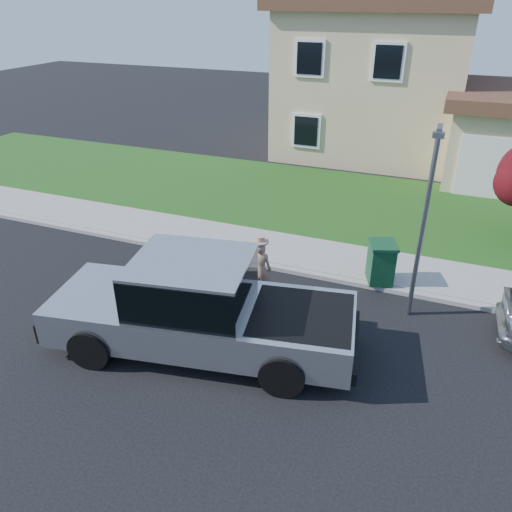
{
  "coord_description": "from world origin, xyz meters",
  "views": [
    {
      "loc": [
        3.87,
        -8.86,
        7.02
      ],
      "look_at": [
        -0.18,
        1.35,
        1.2
      ],
      "focal_mm": 35.0,
      "sensor_mm": 36.0,
      "label": 1
    }
  ],
  "objects_px": {
    "street_lamp": "(425,215)",
    "pickup_truck": "(200,309)",
    "trash_bin": "(381,262)",
    "woman": "(260,268)"
  },
  "relations": [
    {
      "from": "street_lamp",
      "to": "pickup_truck",
      "type": "bearing_deg",
      "value": -145.18
    },
    {
      "from": "pickup_truck",
      "to": "street_lamp",
      "type": "bearing_deg",
      "value": 25.95
    },
    {
      "from": "pickup_truck",
      "to": "woman",
      "type": "bearing_deg",
      "value": 70.12
    },
    {
      "from": "trash_bin",
      "to": "woman",
      "type": "bearing_deg",
      "value": -169.01
    },
    {
      "from": "pickup_truck",
      "to": "street_lamp",
      "type": "height_order",
      "value": "street_lamp"
    },
    {
      "from": "pickup_truck",
      "to": "trash_bin",
      "type": "relative_size",
      "value": 6.24
    },
    {
      "from": "pickup_truck",
      "to": "street_lamp",
      "type": "xyz_separation_m",
      "value": [
        4.13,
        2.99,
        1.64
      ]
    },
    {
      "from": "trash_bin",
      "to": "street_lamp",
      "type": "bearing_deg",
      "value": -71.36
    },
    {
      "from": "trash_bin",
      "to": "street_lamp",
      "type": "relative_size",
      "value": 0.24
    },
    {
      "from": "pickup_truck",
      "to": "street_lamp",
      "type": "distance_m",
      "value": 5.35
    }
  ]
}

